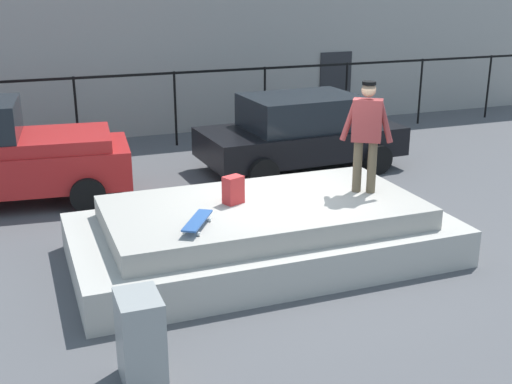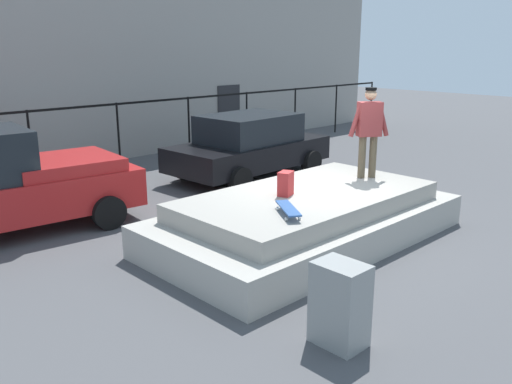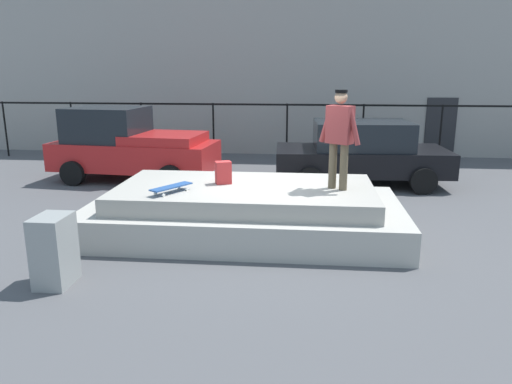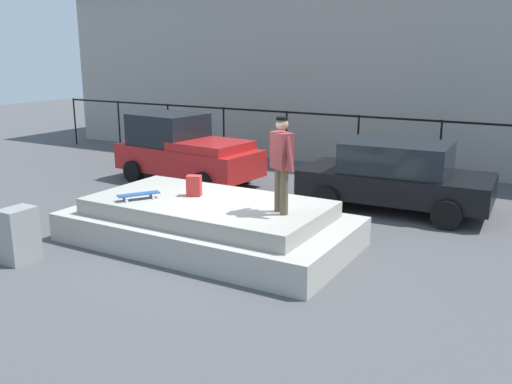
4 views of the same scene
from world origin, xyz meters
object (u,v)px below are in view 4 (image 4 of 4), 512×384
object	(u,v)px
backpack	(194,186)
car_red_pickup_near	(184,150)
skateboarder	(282,159)
skateboard	(139,194)
car_black_sedan_mid	(396,176)
utility_box	(19,235)

from	to	relation	value
backpack	car_red_pickup_near	xyz separation A→B (m)	(-3.20, 3.89, -0.13)
skateboarder	skateboard	bearing A→B (deg)	-168.81
car_black_sedan_mid	skateboarder	bearing A→B (deg)	-101.54
car_red_pickup_near	utility_box	size ratio (longest dim) A/B	4.46
car_black_sedan_mid	utility_box	bearing A→B (deg)	-126.08
skateboard	utility_box	bearing A→B (deg)	-121.67
skateboard	car_red_pickup_near	size ratio (longest dim) A/B	0.18
skateboarder	skateboard	size ratio (longest dim) A/B	2.15
backpack	car_black_sedan_mid	world-z (taller)	car_black_sedan_mid
car_red_pickup_near	utility_box	xyz separation A→B (m)	(1.26, -6.56, -0.45)
skateboarder	car_red_pickup_near	size ratio (longest dim) A/B	0.39
skateboarder	car_black_sedan_mid	bearing A→B (deg)	78.46
backpack	utility_box	xyz separation A→B (m)	(-1.94, -2.67, -0.59)
skateboard	car_black_sedan_mid	world-z (taller)	car_black_sedan_mid
utility_box	backpack	bearing A→B (deg)	54.33
skateboard	car_black_sedan_mid	distance (m)	6.07
skateboarder	car_red_pickup_near	bearing A→B (deg)	142.08
car_black_sedan_mid	utility_box	xyz separation A→B (m)	(-4.88, -6.70, -0.34)
skateboarder	car_black_sedan_mid	distance (m)	4.45
backpack	utility_box	size ratio (longest dim) A/B	0.42
skateboarder	utility_box	xyz separation A→B (m)	(-4.01, -2.45, -1.37)
skateboarder	car_black_sedan_mid	size ratio (longest dim) A/B	0.39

